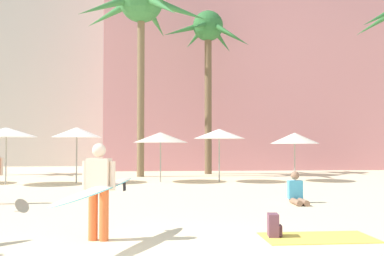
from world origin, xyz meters
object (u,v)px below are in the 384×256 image
object	(u,v)px
palm_tree_right	(208,39)
cafe_umbrella_1	(6,132)
cafe_umbrella_0	(219,134)
person_mid_left	(297,192)
palm_tree_left	(141,9)
cafe_umbrella_3	(161,137)
cafe_umbrella_4	(77,132)
cafe_umbrella_2	(295,138)
person_far_right	(98,188)
beach_towel	(318,238)
backpack	(274,226)

from	to	relation	value
palm_tree_right	cafe_umbrella_1	world-z (taller)	palm_tree_right
cafe_umbrella_0	person_mid_left	bearing A→B (deg)	-81.57
palm_tree_left	cafe_umbrella_3	bearing A→B (deg)	-74.47
cafe_umbrella_4	cafe_umbrella_2	bearing A→B (deg)	0.67
cafe_umbrella_0	cafe_umbrella_3	bearing A→B (deg)	175.35
cafe_umbrella_1	person_far_right	world-z (taller)	cafe_umbrella_1
beach_towel	person_mid_left	xyz separation A→B (m)	(1.10, 4.59, 0.31)
palm_tree_left	person_mid_left	world-z (taller)	palm_tree_left
cafe_umbrella_3	backpack	size ratio (longest dim) A/B	5.80
palm_tree_left	beach_towel	world-z (taller)	palm_tree_left
palm_tree_right	backpack	xyz separation A→B (m)	(-0.95, -17.46, -7.46)
cafe_umbrella_0	beach_towel	xyz separation A→B (m)	(0.01, -12.06, -2.13)
cafe_umbrella_3	beach_towel	xyz separation A→B (m)	(2.60, -12.27, -1.97)
person_mid_left	beach_towel	bearing A→B (deg)	-11.99
beach_towel	palm_tree_right	bearing A→B (deg)	89.39
palm_tree_left	beach_towel	xyz separation A→B (m)	(3.56, -15.74, -8.75)
cafe_umbrella_0	cafe_umbrella_3	xyz separation A→B (m)	(-2.59, 0.21, -0.16)
cafe_umbrella_1	person_mid_left	size ratio (longest dim) A/B	2.78
cafe_umbrella_2	cafe_umbrella_4	distance (m)	9.71
cafe_umbrella_3	person_far_right	size ratio (longest dim) A/B	0.88
cafe_umbrella_1	cafe_umbrella_4	bearing A→B (deg)	13.64
cafe_umbrella_0	cafe_umbrella_2	xyz separation A→B (m)	(3.48, 0.16, -0.19)
person_mid_left	person_far_right	world-z (taller)	person_far_right
cafe_umbrella_2	beach_towel	distance (m)	12.85
person_mid_left	cafe_umbrella_4	bearing A→B (deg)	-134.21
palm_tree_left	person_far_right	distance (m)	17.61
beach_towel	cafe_umbrella_0	bearing A→B (deg)	90.02
person_mid_left	palm_tree_left	bearing A→B (deg)	-155.81
cafe_umbrella_0	cafe_umbrella_1	size ratio (longest dim) A/B	0.93
palm_tree_right	beach_towel	distance (m)	19.18
cafe_umbrella_4	backpack	world-z (taller)	cafe_umbrella_4
cafe_umbrella_0	cafe_umbrella_3	size ratio (longest dim) A/B	0.97
person_mid_left	palm_tree_right	bearing A→B (deg)	-174.49
palm_tree_right	cafe_umbrella_0	distance (m)	7.82
cafe_umbrella_1	person_far_right	distance (m)	12.62
palm_tree_left	person_mid_left	distance (m)	14.74
cafe_umbrella_2	cafe_umbrella_0	bearing A→B (deg)	-177.33
person_far_right	cafe_umbrella_2	bearing A→B (deg)	164.91
cafe_umbrella_0	cafe_umbrella_1	world-z (taller)	cafe_umbrella_1
palm_tree_right	beach_towel	size ratio (longest dim) A/B	4.75
cafe_umbrella_1	cafe_umbrella_2	size ratio (longest dim) A/B	1.13
palm_tree_right	cafe_umbrella_4	world-z (taller)	palm_tree_right
cafe_umbrella_4	cafe_umbrella_1	bearing A→B (deg)	-166.36
cafe_umbrella_4	person_mid_left	size ratio (longest dim) A/B	2.66
palm_tree_right	cafe_umbrella_4	xyz separation A→B (m)	(-6.42, -5.48, -5.47)
cafe_umbrella_0	cafe_umbrella_2	size ratio (longest dim) A/B	1.06
cafe_umbrella_3	cafe_umbrella_4	bearing A→B (deg)	-177.43
cafe_umbrella_2	cafe_umbrella_1	bearing A→B (deg)	-176.41
beach_towel	backpack	xyz separation A→B (m)	(-0.76, 0.13, 0.19)
person_mid_left	backpack	bearing A→B (deg)	-21.16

